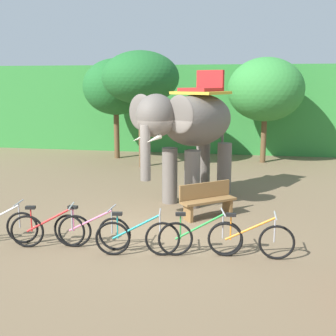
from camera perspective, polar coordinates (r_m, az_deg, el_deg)
ground_plane at (r=10.41m, az=-2.78°, el=-8.04°), size 80.00×80.00×0.00m
foliage_hedge at (r=23.86m, az=5.09°, el=8.08°), size 36.00×6.00×4.22m
tree_center_left at (r=19.70m, az=-6.92°, el=10.53°), size 2.89×2.89×4.45m
tree_center_right at (r=17.54m, az=-3.63°, el=11.76°), size 3.07×3.07×4.65m
tree_center at (r=18.93m, az=12.73°, el=10.03°), size 3.20×3.20×4.45m
elephant at (r=12.43m, az=3.22°, el=5.55°), size 3.05×4.14×3.78m
bike_red at (r=9.53m, az=-15.18°, el=-7.86°), size 1.69×0.54×0.92m
bike_pink at (r=9.28m, az=-10.05°, el=-8.14°), size 1.71×0.52×0.92m
bike_teal at (r=8.80m, az=-4.05°, el=-9.08°), size 1.70×0.52×0.92m
bike_green at (r=8.81m, az=4.25°, el=-9.07°), size 1.68×0.57×0.92m
bike_orange at (r=8.82m, az=10.82°, el=-9.22°), size 1.71×0.52×0.92m
wooden_bench at (r=11.22m, az=5.17°, el=-4.08°), size 1.43×1.25×0.89m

